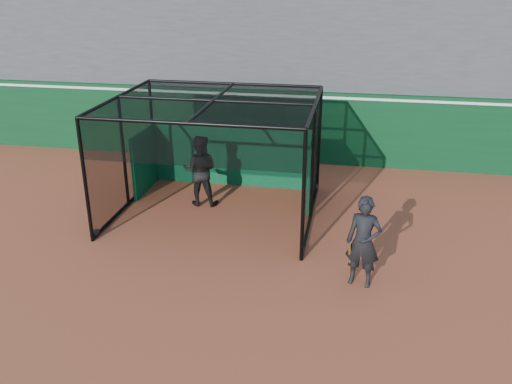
# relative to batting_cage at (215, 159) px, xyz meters

# --- Properties ---
(ground) EXTENTS (120.00, 120.00, 0.00)m
(ground) POSITION_rel_batting_cage_xyz_m (0.96, -3.71, -1.57)
(ground) COLOR brown
(ground) RESTS_ON ground
(outfield_wall) EXTENTS (50.00, 0.50, 2.50)m
(outfield_wall) POSITION_rel_batting_cage_xyz_m (0.96, 4.79, -0.29)
(outfield_wall) COLOR #0A3B1B
(outfield_wall) RESTS_ON ground
(grandstand) EXTENTS (50.00, 7.85, 8.95)m
(grandstand) POSITION_rel_batting_cage_xyz_m (0.96, 8.56, 2.90)
(grandstand) COLOR #4C4C4F
(grandstand) RESTS_ON ground
(batting_cage) EXTENTS (5.33, 4.62, 3.16)m
(batting_cage) POSITION_rel_batting_cage_xyz_m (0.00, 0.00, 0.00)
(batting_cage) COLOR black
(batting_cage) RESTS_ON ground
(batter) EXTENTS (1.06, 0.86, 2.04)m
(batter) POSITION_rel_batting_cage_xyz_m (-0.58, 0.47, -0.55)
(batter) COLOR black
(batter) RESTS_ON ground
(on_deck_player) EXTENTS (0.81, 0.62, 2.01)m
(on_deck_player) POSITION_rel_batting_cage_xyz_m (3.98, -3.06, -0.57)
(on_deck_player) COLOR black
(on_deck_player) RESTS_ON ground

